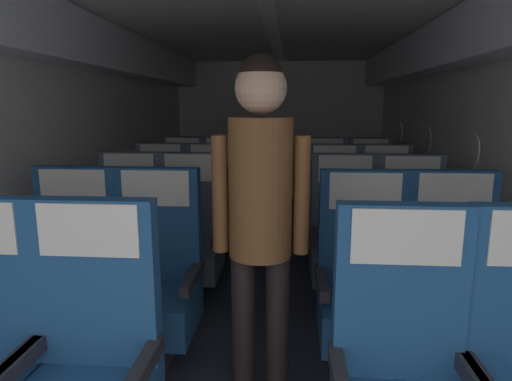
{
  "coord_description": "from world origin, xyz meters",
  "views": [
    {
      "loc": [
        0.17,
        -0.07,
        1.44
      ],
      "look_at": [
        -0.1,
        3.34,
        0.77
      ],
      "focal_mm": 30.38,
      "sensor_mm": 36.0,
      "label": 1
    }
  ],
  "objects_px": {
    "seat_c_right_aisle": "(410,245)",
    "seat_e_left_window": "(182,194)",
    "seat_d_right_aisle": "(385,216)",
    "seat_e_right_aisle": "(369,197)",
    "seat_a_left_aisle": "(88,375)",
    "seat_c_left_window": "(129,238)",
    "seat_c_right_window": "(344,243)",
    "seat_e_left_aisle": "(223,195)",
    "seat_d_left_window": "(160,212)",
    "flight_attendant": "(261,202)",
    "seat_e_right_window": "(325,196)",
    "seat_b_left_aisle": "(155,284)",
    "seat_b_right_window": "(363,291)",
    "seat_b_right_aisle": "(452,292)",
    "seat_c_left_aisle": "(190,240)",
    "seat_b_left_window": "(73,282)",
    "seat_d_left_aisle": "(211,213)",
    "seat_d_right_window": "(333,216)"
  },
  "relations": [
    {
      "from": "seat_d_right_window",
      "to": "seat_e_left_aisle",
      "type": "xyz_separation_m",
      "value": [
        -1.15,
        0.85,
        0.0
      ]
    },
    {
      "from": "seat_b_left_window",
      "to": "seat_e_right_window",
      "type": "distance_m",
      "value": 2.97
    },
    {
      "from": "seat_d_right_aisle",
      "to": "flight_attendant",
      "type": "xyz_separation_m",
      "value": [
        -1.0,
        -2.04,
        0.56
      ]
    },
    {
      "from": "seat_d_right_window",
      "to": "seat_e_left_window",
      "type": "bearing_deg",
      "value": 152.32
    },
    {
      "from": "seat_b_right_aisle",
      "to": "seat_c_left_aisle",
      "type": "xyz_separation_m",
      "value": [
        -1.61,
        0.8,
        0.0
      ]
    },
    {
      "from": "seat_e_left_aisle",
      "to": "flight_attendant",
      "type": "xyz_separation_m",
      "value": [
        0.62,
        -2.87,
        0.56
      ]
    },
    {
      "from": "seat_b_left_window",
      "to": "seat_d_left_window",
      "type": "height_order",
      "value": "same"
    },
    {
      "from": "seat_c_right_window",
      "to": "seat_e_right_aisle",
      "type": "relative_size",
      "value": 1.0
    },
    {
      "from": "seat_e_right_aisle",
      "to": "seat_c_left_window",
      "type": "bearing_deg",
      "value": -141.21
    },
    {
      "from": "seat_a_left_aisle",
      "to": "seat_c_left_window",
      "type": "relative_size",
      "value": 1.0
    },
    {
      "from": "seat_a_left_aisle",
      "to": "seat_c_right_aisle",
      "type": "distance_m",
      "value": 2.31
    },
    {
      "from": "seat_d_left_window",
      "to": "seat_e_right_window",
      "type": "xyz_separation_m",
      "value": [
        1.6,
        0.85,
        0.0
      ]
    },
    {
      "from": "seat_e_left_aisle",
      "to": "seat_e_right_window",
      "type": "height_order",
      "value": "same"
    },
    {
      "from": "seat_c_left_aisle",
      "to": "seat_e_left_window",
      "type": "distance_m",
      "value": 1.74
    },
    {
      "from": "seat_d_right_aisle",
      "to": "seat_e_right_aisle",
      "type": "xyz_separation_m",
      "value": [
        0.01,
        0.83,
        0.0
      ]
    },
    {
      "from": "seat_a_left_aisle",
      "to": "seat_b_left_window",
      "type": "relative_size",
      "value": 1.0
    },
    {
      "from": "seat_b_left_window",
      "to": "flight_attendant",
      "type": "distance_m",
      "value": 1.28
    },
    {
      "from": "seat_b_left_aisle",
      "to": "seat_d_left_aisle",
      "type": "height_order",
      "value": "same"
    },
    {
      "from": "seat_b_left_window",
      "to": "seat_e_left_window",
      "type": "relative_size",
      "value": 1.0
    },
    {
      "from": "seat_b_left_aisle",
      "to": "seat_b_left_window",
      "type": "bearing_deg",
      "value": -179.89
    },
    {
      "from": "seat_c_left_aisle",
      "to": "seat_e_right_aisle",
      "type": "xyz_separation_m",
      "value": [
        1.61,
        1.68,
        0.0
      ]
    },
    {
      "from": "seat_b_right_aisle",
      "to": "seat_c_left_window",
      "type": "relative_size",
      "value": 1.0
    },
    {
      "from": "seat_b_right_aisle",
      "to": "seat_e_right_window",
      "type": "xyz_separation_m",
      "value": [
        -0.49,
        2.48,
        0.0
      ]
    },
    {
      "from": "seat_c_left_window",
      "to": "seat_e_right_aisle",
      "type": "xyz_separation_m",
      "value": [
        2.08,
        1.67,
        0.0
      ]
    },
    {
      "from": "seat_a_left_aisle",
      "to": "seat_b_right_window",
      "type": "height_order",
      "value": "same"
    },
    {
      "from": "seat_e_left_aisle",
      "to": "seat_e_left_window",
      "type": "bearing_deg",
      "value": -179.3
    },
    {
      "from": "seat_a_left_aisle",
      "to": "seat_e_left_aisle",
      "type": "distance_m",
      "value": 3.33
    },
    {
      "from": "seat_a_left_aisle",
      "to": "seat_e_left_aisle",
      "type": "relative_size",
      "value": 1.0
    },
    {
      "from": "seat_d_right_aisle",
      "to": "seat_c_right_window",
      "type": "bearing_deg",
      "value": -119.57
    },
    {
      "from": "seat_a_left_aisle",
      "to": "seat_c_right_aisle",
      "type": "relative_size",
      "value": 1.0
    },
    {
      "from": "seat_e_left_aisle",
      "to": "seat_b_right_aisle",
      "type": "bearing_deg",
      "value": -56.79
    },
    {
      "from": "seat_b_right_window",
      "to": "seat_e_right_window",
      "type": "xyz_separation_m",
      "value": [
        -0.01,
        2.5,
        0.0
      ]
    },
    {
      "from": "seat_e_left_window",
      "to": "seat_c_right_window",
      "type": "bearing_deg",
      "value": -45.8
    },
    {
      "from": "seat_b_left_aisle",
      "to": "flight_attendant",
      "type": "relative_size",
      "value": 0.67
    },
    {
      "from": "seat_e_left_aisle",
      "to": "seat_b_left_aisle",
      "type": "bearing_deg",
      "value": -90.0
    },
    {
      "from": "seat_a_left_aisle",
      "to": "seat_c_right_window",
      "type": "relative_size",
      "value": 1.0
    },
    {
      "from": "seat_e_right_aisle",
      "to": "seat_d_left_window",
      "type": "bearing_deg",
      "value": -157.88
    },
    {
      "from": "seat_c_left_window",
      "to": "seat_d_left_window",
      "type": "relative_size",
      "value": 1.0
    },
    {
      "from": "seat_d_left_window",
      "to": "flight_attendant",
      "type": "height_order",
      "value": "flight_attendant"
    },
    {
      "from": "flight_attendant",
      "to": "seat_e_right_window",
      "type": "bearing_deg",
      "value": -82.16
    },
    {
      "from": "seat_b_left_window",
      "to": "flight_attendant",
      "type": "height_order",
      "value": "flight_attendant"
    },
    {
      "from": "seat_e_right_aisle",
      "to": "seat_e_right_window",
      "type": "distance_m",
      "value": 0.49
    },
    {
      "from": "seat_e_left_window",
      "to": "seat_d_left_window",
      "type": "bearing_deg",
      "value": -90.24
    },
    {
      "from": "seat_a_left_aisle",
      "to": "seat_d_left_window",
      "type": "distance_m",
      "value": 2.53
    },
    {
      "from": "seat_c_left_window",
      "to": "seat_d_left_aisle",
      "type": "height_order",
      "value": "same"
    },
    {
      "from": "seat_a_left_aisle",
      "to": "seat_c_left_aisle",
      "type": "bearing_deg",
      "value": 90.02
    },
    {
      "from": "seat_c_right_aisle",
      "to": "seat_e_left_window",
      "type": "relative_size",
      "value": 1.0
    },
    {
      "from": "seat_c_right_aisle",
      "to": "seat_e_right_window",
      "type": "bearing_deg",
      "value": 105.93
    },
    {
      "from": "seat_c_left_window",
      "to": "seat_c_right_window",
      "type": "xyz_separation_m",
      "value": [
        1.6,
        0.01,
        0.0
      ]
    },
    {
      "from": "seat_b_right_window",
      "to": "seat_c_right_window",
      "type": "bearing_deg",
      "value": 90.31
    }
  ]
}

